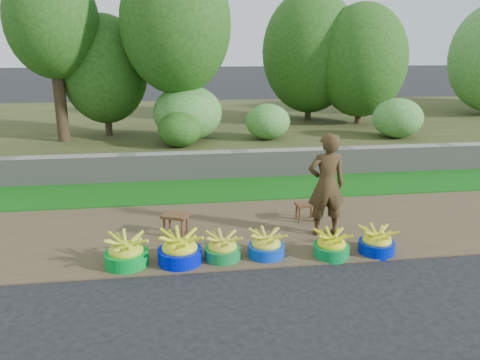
{
  "coord_description": "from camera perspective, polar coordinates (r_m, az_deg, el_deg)",
  "views": [
    {
      "loc": [
        -1.28,
        -5.02,
        2.57
      ],
      "look_at": [
        -0.38,
        1.3,
        0.75
      ],
      "focal_mm": 35.0,
      "sensor_mm": 36.0,
      "label": 1
    }
  ],
  "objects": [
    {
      "name": "ground_plane",
      "position": [
        5.79,
        5.67,
        -10.55
      ],
      "size": [
        120.0,
        120.0,
        0.0
      ],
      "primitive_type": "plane",
      "color": "black",
      "rests_on": "ground"
    },
    {
      "name": "dirt_shoulder",
      "position": [
        6.9,
        3.23,
        -5.91
      ],
      "size": [
        80.0,
        2.5,
        0.02
      ],
      "primitive_type": "cube",
      "color": "brown",
      "rests_on": "ground"
    },
    {
      "name": "grass_verge",
      "position": [
        8.75,
        0.69,
        -1.03
      ],
      "size": [
        80.0,
        1.5,
        0.04
      ],
      "primitive_type": "cube",
      "color": "#115B11",
      "rests_on": "ground"
    },
    {
      "name": "retaining_wall",
      "position": [
        9.5,
        -0.08,
        1.92
      ],
      "size": [
        80.0,
        0.35,
        0.55
      ],
      "primitive_type": "cube",
      "color": "gray",
      "rests_on": "ground"
    },
    {
      "name": "earth_bank",
      "position": [
        14.27,
        -2.84,
        6.54
      ],
      "size": [
        80.0,
        10.0,
        0.5
      ],
      "primitive_type": "cube",
      "color": "#3E441F",
      "rests_on": "ground"
    },
    {
      "name": "vegetation",
      "position": [
        15.0,
        22.21,
        14.75
      ],
      "size": [
        35.58,
        7.77,
        4.77
      ],
      "color": "#362A19",
      "rests_on": "earth_bank"
    },
    {
      "name": "basin_a",
      "position": [
        5.88,
        -13.72,
        -8.62
      ],
      "size": [
        0.53,
        0.53,
        0.39
      ],
      "color": "#01962C",
      "rests_on": "ground"
    },
    {
      "name": "basin_b",
      "position": [
        5.82,
        -7.35,
        -8.47
      ],
      "size": [
        0.54,
        0.54,
        0.41
      ],
      "color": "#0010DA",
      "rests_on": "ground"
    },
    {
      "name": "basin_c",
      "position": [
        5.89,
        -2.15,
        -8.33
      ],
      "size": [
        0.46,
        0.46,
        0.34
      ],
      "color": "#127B37",
      "rests_on": "ground"
    },
    {
      "name": "basin_d",
      "position": [
        5.97,
        3.2,
        -8.0
      ],
      "size": [
        0.46,
        0.46,
        0.34
      ],
      "color": "#093CCD",
      "rests_on": "ground"
    },
    {
      "name": "basin_e",
      "position": [
        6.07,
        11.09,
        -7.88
      ],
      "size": [
        0.45,
        0.45,
        0.34
      ],
      "color": "#088139",
      "rests_on": "ground"
    },
    {
      "name": "basin_f",
      "position": [
        6.31,
        16.33,
        -7.3
      ],
      "size": [
        0.46,
        0.46,
        0.34
      ],
      "color": "#0018BC",
      "rests_on": "ground"
    },
    {
      "name": "stool_left",
      "position": [
        6.6,
        -7.86,
        -4.67
      ],
      "size": [
        0.43,
        0.39,
        0.31
      ],
      "rotation": [
        0.0,
        0.0,
        -0.42
      ],
      "color": "#56361F",
      "rests_on": "dirt_shoulder"
    },
    {
      "name": "stool_right",
      "position": [
        7.18,
        8.02,
        -3.25
      ],
      "size": [
        0.31,
        0.24,
        0.27
      ],
      "rotation": [
        0.0,
        0.0,
        0.03
      ],
      "color": "#56361F",
      "rests_on": "dirt_shoulder"
    },
    {
      "name": "vendor_woman",
      "position": [
        6.54,
        10.49,
        -0.57
      ],
      "size": [
        0.53,
        0.35,
        1.45
      ],
      "primitive_type": "imported",
      "rotation": [
        0.0,
        0.0,
        3.13
      ],
      "color": "black",
      "rests_on": "dirt_shoulder"
    }
  ]
}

